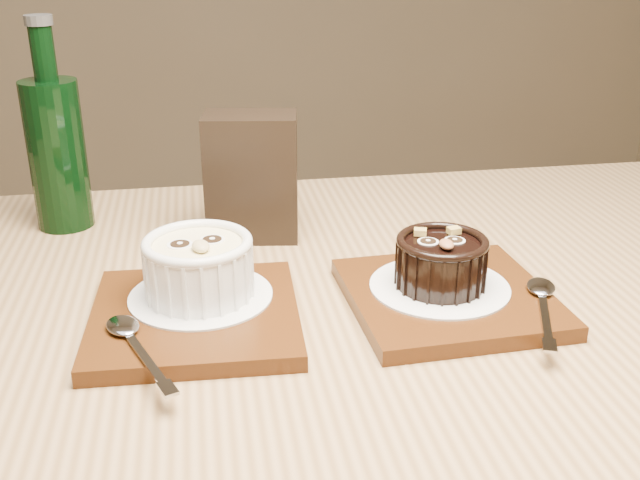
{
  "coord_description": "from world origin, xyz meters",
  "views": [
    {
      "loc": [
        -0.14,
        -0.43,
        1.08
      ],
      "look_at": [
        -0.01,
        0.18,
        0.81
      ],
      "focal_mm": 42.0,
      "sensor_mm": 36.0,
      "label": 1
    }
  ],
  "objects_px": {
    "tray_left": "(195,317)",
    "condiment_stand": "(252,177)",
    "table": "(317,408)",
    "ramekin_dark": "(441,260)",
    "tray_right": "(448,298)",
    "green_bottle": "(57,149)",
    "ramekin_white": "(199,264)"
  },
  "relations": [
    {
      "from": "ramekin_white",
      "to": "tray_right",
      "type": "relative_size",
      "value": 0.54
    },
    {
      "from": "table",
      "to": "condiment_stand",
      "type": "height_order",
      "value": "condiment_stand"
    },
    {
      "from": "table",
      "to": "ramekin_dark",
      "type": "distance_m",
      "value": 0.18
    },
    {
      "from": "tray_left",
      "to": "tray_right",
      "type": "distance_m",
      "value": 0.23
    },
    {
      "from": "table",
      "to": "ramekin_white",
      "type": "xyz_separation_m",
      "value": [
        -0.1,
        0.04,
        0.14
      ]
    },
    {
      "from": "ramekin_dark",
      "to": "condiment_stand",
      "type": "relative_size",
      "value": 0.6
    },
    {
      "from": "tray_right",
      "to": "ramekin_dark",
      "type": "bearing_deg",
      "value": 126.17
    },
    {
      "from": "tray_right",
      "to": "condiment_stand",
      "type": "height_order",
      "value": "condiment_stand"
    },
    {
      "from": "ramekin_white",
      "to": "green_bottle",
      "type": "xyz_separation_m",
      "value": [
        -0.14,
        0.25,
        0.05
      ]
    },
    {
      "from": "table",
      "to": "ramekin_dark",
      "type": "relative_size",
      "value": 14.69
    },
    {
      "from": "table",
      "to": "green_bottle",
      "type": "height_order",
      "value": "green_bottle"
    },
    {
      "from": "condiment_stand",
      "to": "green_bottle",
      "type": "relative_size",
      "value": 0.59
    },
    {
      "from": "tray_left",
      "to": "ramekin_dark",
      "type": "distance_m",
      "value": 0.23
    },
    {
      "from": "ramekin_dark",
      "to": "green_bottle",
      "type": "bearing_deg",
      "value": 147.99
    },
    {
      "from": "table",
      "to": "condiment_stand",
      "type": "relative_size",
      "value": 8.84
    },
    {
      "from": "green_bottle",
      "to": "table",
      "type": "bearing_deg",
      "value": -50.97
    },
    {
      "from": "table",
      "to": "condiment_stand",
      "type": "distance_m",
      "value": 0.27
    },
    {
      "from": "ramekin_white",
      "to": "ramekin_dark",
      "type": "height_order",
      "value": "ramekin_white"
    },
    {
      "from": "tray_left",
      "to": "ramekin_dark",
      "type": "xyz_separation_m",
      "value": [
        0.23,
        -0.01,
        0.04
      ]
    },
    {
      "from": "tray_left",
      "to": "condiment_stand",
      "type": "height_order",
      "value": "condiment_stand"
    },
    {
      "from": "table",
      "to": "tray_left",
      "type": "height_order",
      "value": "tray_left"
    },
    {
      "from": "condiment_stand",
      "to": "green_bottle",
      "type": "bearing_deg",
      "value": 159.03
    },
    {
      "from": "tray_left",
      "to": "ramekin_white",
      "type": "height_order",
      "value": "ramekin_white"
    },
    {
      "from": "tray_right",
      "to": "tray_left",
      "type": "bearing_deg",
      "value": 176.6
    },
    {
      "from": "tray_left",
      "to": "ramekin_white",
      "type": "bearing_deg",
      "value": 73.08
    },
    {
      "from": "table",
      "to": "ramekin_white",
      "type": "height_order",
      "value": "ramekin_white"
    },
    {
      "from": "tray_right",
      "to": "green_bottle",
      "type": "height_order",
      "value": "green_bottle"
    },
    {
      "from": "condiment_stand",
      "to": "tray_left",
      "type": "bearing_deg",
      "value": -112.2
    },
    {
      "from": "condiment_stand",
      "to": "green_bottle",
      "type": "height_order",
      "value": "green_bottle"
    },
    {
      "from": "ramekin_dark",
      "to": "green_bottle",
      "type": "height_order",
      "value": "green_bottle"
    },
    {
      "from": "ramekin_white",
      "to": "green_bottle",
      "type": "relative_size",
      "value": 0.41
    },
    {
      "from": "tray_left",
      "to": "ramekin_white",
      "type": "xyz_separation_m",
      "value": [
        0.01,
        0.02,
        0.04
      ]
    }
  ]
}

